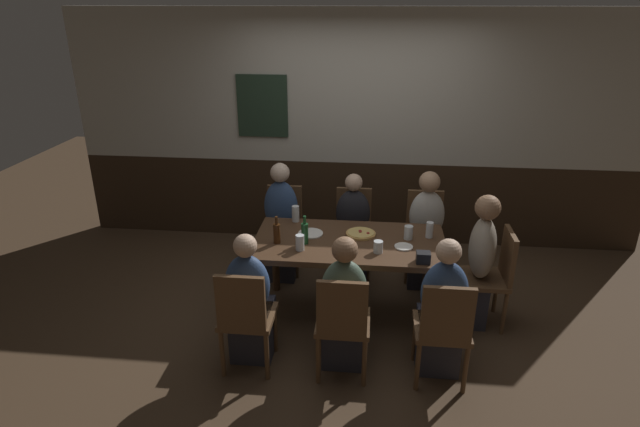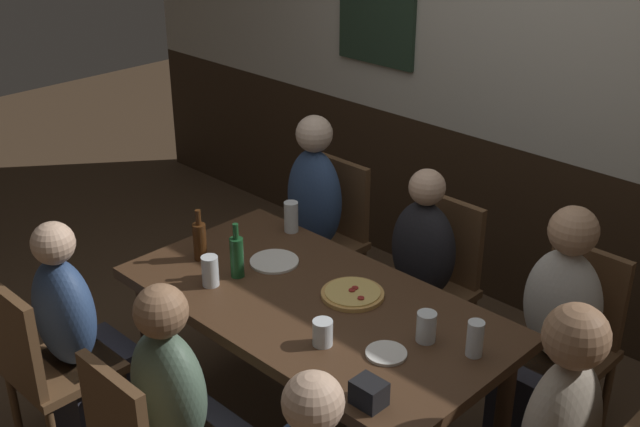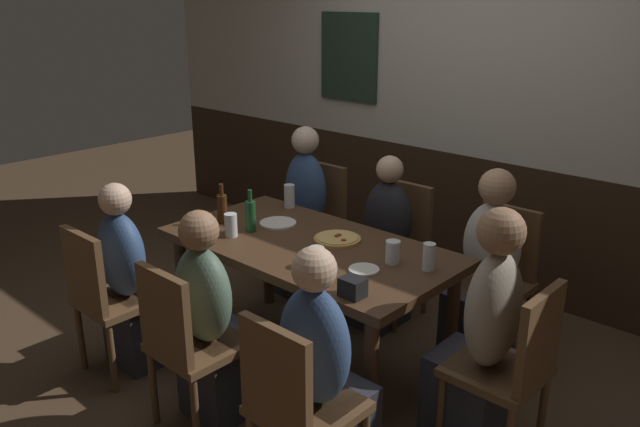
{
  "view_description": "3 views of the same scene",
  "coord_description": "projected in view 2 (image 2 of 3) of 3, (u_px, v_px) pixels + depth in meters",
  "views": [
    {
      "loc": [
        0.16,
        -4.04,
        2.67
      ],
      "look_at": [
        -0.25,
        -0.04,
        1.0
      ],
      "focal_mm": 29.08,
      "sensor_mm": 36.0,
      "label": 1
    },
    {
      "loc": [
        1.99,
        -2.0,
        2.47
      ],
      "look_at": [
        -0.04,
        0.07,
        1.1
      ],
      "focal_mm": 44.94,
      "sensor_mm": 36.0,
      "label": 2
    },
    {
      "loc": [
        2.26,
        -2.37,
        2.04
      ],
      "look_at": [
        -0.05,
        0.14,
        0.86
      ],
      "focal_mm": 35.72,
      "sensor_mm": 36.0,
      "label": 3
    }
  ],
  "objects": [
    {
      "name": "plate_white_large",
      "position": [
        274.0,
        261.0,
        3.57
      ],
      "size": [
        0.22,
        0.22,
        0.01
      ],
      "primitive_type": "cylinder",
      "color": "white",
      "rests_on": "dining_table"
    },
    {
      "name": "pizza",
      "position": [
        353.0,
        294.0,
        3.31
      ],
      "size": [
        0.26,
        0.26,
        0.03
      ],
      "color": "tan",
      "rests_on": "dining_table"
    },
    {
      "name": "person_left_far",
      "position": [
        309.0,
        240.0,
        4.29
      ],
      "size": [
        0.34,
        0.37,
        1.19
      ],
      "color": "#2D2D38",
      "rests_on": "ground_plane"
    },
    {
      "name": "chair_mid_far",
      "position": [
        435.0,
        277.0,
        3.94
      ],
      "size": [
        0.4,
        0.4,
        0.88
      ],
      "color": "brown",
      "rests_on": "ground_plane"
    },
    {
      "name": "beer_glass_half",
      "position": [
        291.0,
        219.0,
        3.83
      ],
      "size": [
        0.07,
        0.07,
        0.15
      ],
      "color": "silver",
      "rests_on": "dining_table"
    },
    {
      "name": "condiment_caddy",
      "position": [
        369.0,
        393.0,
        2.67
      ],
      "size": [
        0.11,
        0.09,
        0.09
      ],
      "primitive_type": "cube",
      "color": "black",
      "rests_on": "dining_table"
    },
    {
      "name": "dining_table",
      "position": [
        314.0,
        317.0,
        3.32
      ],
      "size": [
        1.65,
        0.87,
        0.74
      ],
      "color": "#472D1C",
      "rests_on": "ground_plane"
    },
    {
      "name": "beer_bottle_green",
      "position": [
        237.0,
        256.0,
        3.42
      ],
      "size": [
        0.06,
        0.06,
        0.25
      ],
      "color": "#194723",
      "rests_on": "dining_table"
    },
    {
      "name": "plate_white_small",
      "position": [
        386.0,
        353.0,
        2.94
      ],
      "size": [
        0.15,
        0.15,
        0.01
      ],
      "primitive_type": "cylinder",
      "color": "white",
      "rests_on": "dining_table"
    },
    {
      "name": "person_left_near",
      "position": [
        82.0,
        354.0,
        3.43
      ],
      "size": [
        0.34,
        0.37,
        1.1
      ],
      "color": "#2D2D38",
      "rests_on": "ground_plane"
    },
    {
      "name": "chair_left_far",
      "position": [
        329.0,
        231.0,
        4.4
      ],
      "size": [
        0.4,
        0.4,
        0.88
      ],
      "color": "brown",
      "rests_on": "ground_plane"
    },
    {
      "name": "tumbler_water",
      "position": [
        210.0,
        273.0,
        3.37
      ],
      "size": [
        0.07,
        0.07,
        0.13
      ],
      "color": "silver",
      "rests_on": "dining_table"
    },
    {
      "name": "tumbler_short",
      "position": [
        323.0,
        334.0,
        2.98
      ],
      "size": [
        0.08,
        0.08,
        0.1
      ],
      "color": "silver",
      "rests_on": "dining_table"
    },
    {
      "name": "pint_glass_amber",
      "position": [
        475.0,
        340.0,
        2.91
      ],
      "size": [
        0.06,
        0.06,
        0.14
      ],
      "color": "silver",
      "rests_on": "dining_table"
    },
    {
      "name": "person_mid_far",
      "position": [
        414.0,
        296.0,
        3.85
      ],
      "size": [
        0.34,
        0.37,
        1.1
      ],
      "color": "#2D2D38",
      "rests_on": "ground_plane"
    },
    {
      "name": "chair_right_far",
      "position": [
        569.0,
        336.0,
        3.48
      ],
      "size": [
        0.4,
        0.4,
        0.88
      ],
      "color": "brown",
      "rests_on": "ground_plane"
    },
    {
      "name": "pint_glass_stout",
      "position": [
        426.0,
        328.0,
        3.0
      ],
      "size": [
        0.08,
        0.08,
        0.12
      ],
      "color": "silver",
      "rests_on": "dining_table"
    },
    {
      "name": "chair_left_near",
      "position": [
        45.0,
        363.0,
        3.3
      ],
      "size": [
        0.4,
        0.4,
        0.88
      ],
      "color": "brown",
      "rests_on": "ground_plane"
    },
    {
      "name": "beer_bottle_brown",
      "position": [
        200.0,
        240.0,
        3.56
      ],
      "size": [
        0.06,
        0.06,
        0.24
      ],
      "color": "#42230F",
      "rests_on": "dining_table"
    },
    {
      "name": "wall_back",
      "position": [
        538.0,
        85.0,
        4.12
      ],
      "size": [
        6.4,
        0.13,
        2.6
      ],
      "color": "#332316",
      "rests_on": "ground_plane"
    },
    {
      "name": "person_right_far",
      "position": [
        550.0,
        353.0,
        3.38
      ],
      "size": [
        0.34,
        0.37,
        1.15
      ],
      "color": "#2D2D38",
      "rests_on": "ground_plane"
    }
  ]
}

